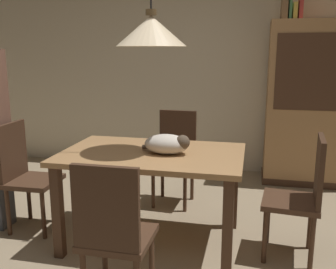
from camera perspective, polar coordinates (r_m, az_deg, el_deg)
The scene contains 13 objects.
back_wall at distance 4.93m, azimuth 5.55°, elevation 11.49°, with size 6.40×0.10×2.90m, color beige.
dining_table at distance 3.01m, azimuth -2.33°, elevation -4.47°, with size 1.40×0.90×0.75m.
chair_right_side at distance 2.98m, azimuth 19.37°, elevation -8.16°, with size 0.44×0.44×0.93m.
chair_left_side at distance 3.50m, azimuth -20.55°, elevation -5.19°, with size 0.41×0.41×0.93m.
chair_far_back at distance 3.87m, azimuth 1.09°, elevation -2.75°, with size 0.42×0.42×0.93m.
chair_near_front at distance 2.28m, azimuth -8.14°, elevation -14.02°, with size 0.40×0.40×0.93m.
cat_sleeping at distance 2.91m, azimuth -0.01°, elevation -1.41°, with size 0.39×0.23×0.16m.
pendant_lamp at distance 2.88m, azimuth -2.51°, elevation 15.20°, with size 0.52×0.52×1.30m.
hutch_bookcase at distance 4.66m, azimuth 21.22°, elevation 3.74°, with size 1.12×0.45×1.85m.
book_brown_thick at distance 4.59m, azimuth 16.91°, elevation 17.35°, with size 0.06×0.24×0.22m, color brown.
book_green_slim at distance 4.60m, azimuth 17.72°, elevation 17.55°, with size 0.03×0.20×0.26m, color #427A4C.
book_yellow_short at distance 4.60m, azimuth 18.34°, elevation 17.00°, with size 0.04×0.20×0.18m, color gold.
book_red_tall at distance 4.61m, azimuth 19.13°, elevation 17.57°, with size 0.04×0.22×0.28m, color #B73833.
Camera 1 is at (0.61, -2.24, 1.52)m, focal length 40.96 mm.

